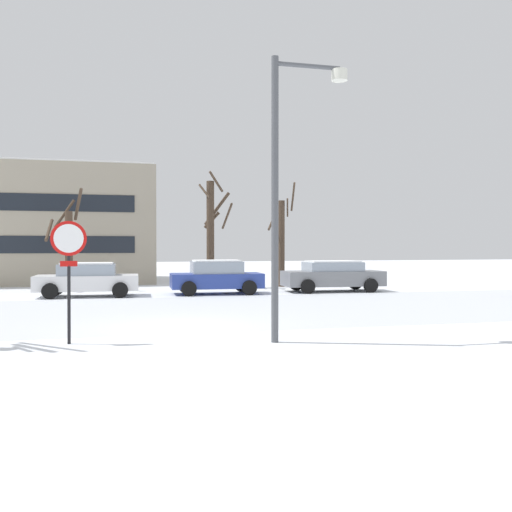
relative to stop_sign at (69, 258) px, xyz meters
name	(u,v)px	position (x,y,z in m)	size (l,w,h in m)	color
ground_plane	(180,328)	(2.61, 1.74, -1.87)	(120.00, 120.00, 0.00)	white
road_surface	(165,311)	(2.61, 5.64, -1.87)	(80.00, 9.80, 0.00)	silver
stop_sign	(69,258)	(0.00, 0.00, 0.00)	(0.76, 0.16, 2.67)	black
street_lamp	(288,170)	(4.68, -0.94, 1.92)	(1.77, 0.36, 6.28)	#4C4F54
parked_car_white	(87,279)	(-0.04, 11.85, -1.15)	(4.24, 2.23, 1.42)	white
parked_car_blue	(216,277)	(5.42, 11.78, -1.12)	(4.05, 2.20, 1.50)	#283D93
parked_car_gray	(333,276)	(10.89, 11.75, -1.14)	(4.65, 2.23, 1.43)	slate
tree_far_left	(282,241)	(9.51, 15.34, 0.51)	(1.56, 1.54, 5.35)	#423326
tree_far_mid	(211,231)	(5.84, 15.41, 1.01)	(1.65, 1.91, 5.80)	#423326
tree_far_right	(68,245)	(-1.04, 15.37, 0.30)	(1.69, 1.84, 4.84)	#423326
building_far_left	(52,225)	(-2.42, 22.84, 1.45)	(11.52, 8.96, 6.65)	#9E937F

